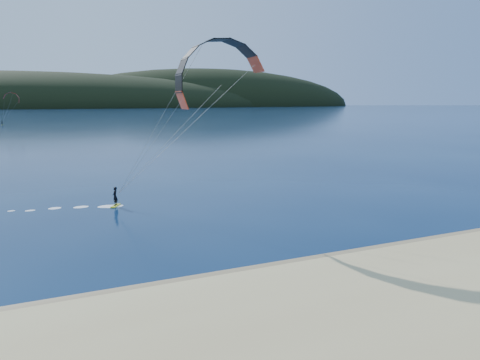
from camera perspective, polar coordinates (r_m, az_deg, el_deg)
The scene contains 5 objects.
ground at distance 22.56m, azimuth 1.76°, elevation -17.74°, with size 1800.00×1800.00×0.00m, color #081C3C.
wet_sand at distance 26.27m, azimuth -2.44°, elevation -13.33°, with size 220.00×2.50×0.10m.
headland at distance 763.43m, azimuth -22.46°, elevation 9.08°, with size 1200.00×310.00×140.00m.
kitesurfer_near at distance 40.33m, azimuth -3.17°, elevation 12.20°, with size 24.77×9.32×16.76m.
kitesurfer_far at distance 214.68m, azimuth -28.53°, elevation 9.46°, with size 8.99×5.50×13.65m.
Camera 1 is at (-8.30, -18.02, 10.73)m, focal length 31.56 mm.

